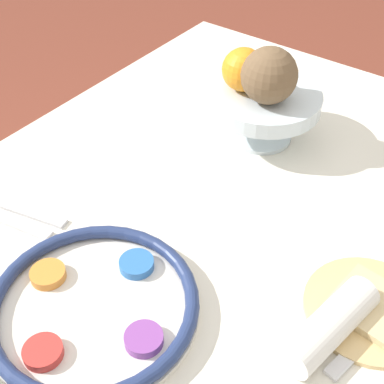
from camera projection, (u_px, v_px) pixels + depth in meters
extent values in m
cylinder|color=silver|center=(94.00, 310.00, 0.75)|extent=(0.29, 0.29, 0.01)
torus|color=navy|center=(93.00, 304.00, 0.74)|extent=(0.29, 0.29, 0.02)
cylinder|color=#2D6BB7|center=(137.00, 264.00, 0.79)|extent=(0.05, 0.05, 0.01)
cylinder|color=orange|center=(48.00, 274.00, 0.78)|extent=(0.05, 0.05, 0.01)
cylinder|color=red|center=(43.00, 352.00, 0.68)|extent=(0.05, 0.05, 0.01)
cylinder|color=#844299|center=(144.00, 339.00, 0.70)|extent=(0.05, 0.05, 0.01)
cylinder|color=silver|center=(261.00, 136.00, 1.06)|extent=(0.12, 0.12, 0.01)
cylinder|color=silver|center=(262.00, 121.00, 1.04)|extent=(0.03, 0.03, 0.06)
cylinder|color=silver|center=(265.00, 100.00, 1.00)|extent=(0.21, 0.21, 0.03)
sphere|color=orange|center=(243.00, 69.00, 0.98)|extent=(0.08, 0.08, 0.08)
sphere|color=brown|center=(269.00, 76.00, 0.94)|extent=(0.10, 0.10, 0.10)
cylinder|color=tan|center=(370.00, 309.00, 0.75)|extent=(0.19, 0.19, 0.01)
cube|color=#D1B784|center=(371.00, 305.00, 0.74)|extent=(0.11, 0.11, 0.01)
cylinder|color=white|center=(329.00, 326.00, 0.70)|extent=(0.17, 0.08, 0.05)
cube|color=silver|center=(4.00, 219.00, 0.88)|extent=(0.05, 0.19, 0.01)
cube|color=silver|center=(19.00, 209.00, 0.90)|extent=(0.06, 0.18, 0.01)
cube|color=silver|center=(367.00, 338.00, 0.71)|extent=(0.17, 0.05, 0.01)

